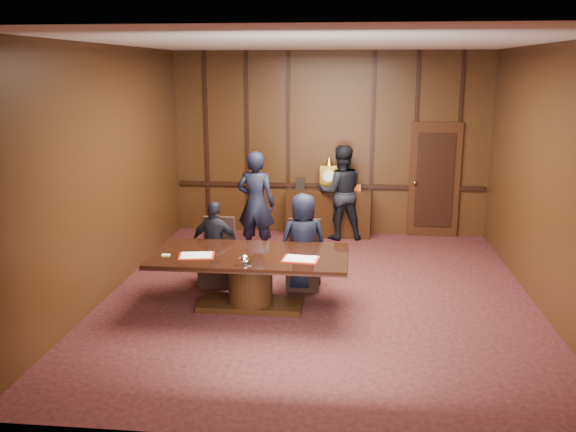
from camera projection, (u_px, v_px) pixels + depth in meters
The scene contains 13 objects.
room at pixel (325, 176), 8.42m from camera, with size 7.00×7.04×3.50m.
sideboard at pixel (328, 211), 11.74m from camera, with size 1.60×0.45×1.54m.
conference_table at pixel (250, 271), 8.19m from camera, with size 2.62×1.32×0.76m.
folder_left at pixel (196, 255), 8.03m from camera, with size 0.51×0.41×0.02m.
folder_right at pixel (301, 259), 7.88m from camera, with size 0.49×0.38×0.02m.
inkstand at pixel (244, 260), 7.69m from camera, with size 0.20×0.14×0.12m.
notepad at pixel (166, 255), 8.05m from camera, with size 0.10×0.07×0.01m, color #DCDE6C.
chair_left at pixel (217, 265), 9.16m from camera, with size 0.49×0.49×0.99m.
chair_right at pixel (303, 268), 9.03m from camera, with size 0.48×0.48×0.99m.
signatory_left at pixel (216, 244), 9.00m from camera, with size 0.75×0.31×1.28m, color black.
signatory_right at pixel (303, 242), 8.85m from camera, with size 0.70×0.46×1.43m, color black.
witness_left at pixel (256, 204), 10.42m from camera, with size 0.67×0.44×1.83m, color black.
witness_right at pixel (341, 192), 11.47m from camera, with size 0.87×0.68×1.79m, color black.
Camera 1 is at (0.42, -8.19, 3.17)m, focal length 38.00 mm.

